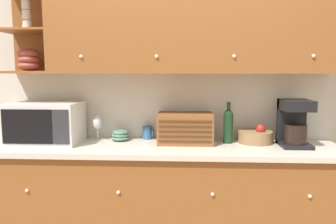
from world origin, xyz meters
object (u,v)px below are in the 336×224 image
microwave (46,123)px  wine_bottle (228,125)px  bowl_stack_on_counter (120,135)px  bread_box (185,128)px  wine_glass (97,123)px  fruit_basket (256,137)px  coffee_maker (294,122)px  mug (148,133)px

microwave → wine_bottle: bearing=2.8°
bowl_stack_on_counter → bread_box: (0.55, -0.06, 0.08)m
bowl_stack_on_counter → wine_glass: bearing=176.3°
bread_box → fruit_basket: 0.58m
bowl_stack_on_counter → wine_bottle: 0.91m
bread_box → wine_bottle: wine_bottle is taller
wine_bottle → coffee_maker: 0.51m
microwave → wine_glass: microwave is taller
bowl_stack_on_counter → mug: size_ratio=1.41×
wine_bottle → bowl_stack_on_counter: bearing=177.4°
microwave → wine_bottle: wine_bottle is taller
bread_box → wine_bottle: bearing=2.8°
bread_box → bowl_stack_on_counter: bearing=174.1°
wine_glass → coffee_maker: coffee_maker is taller
microwave → bowl_stack_on_counter: microwave is taller
wine_glass → wine_bottle: (1.10, -0.05, 0.01)m
wine_bottle → coffee_maker: size_ratio=0.93×
microwave → coffee_maker: 1.99m
bread_box → wine_glass: bearing=174.6°
wine_glass → bowl_stack_on_counter: wine_glass is taller
mug → wine_glass: bearing=-171.4°
wine_glass → bread_box: bread_box is taller
wine_bottle → fruit_basket: wine_bottle is taller
bread_box → fruit_basket: (0.58, 0.03, -0.07)m
bowl_stack_on_counter → fruit_basket: fruit_basket is taller
microwave → wine_bottle: size_ratio=1.65×
wine_glass → fruit_basket: bearing=-1.8°
microwave → wine_glass: (0.39, 0.13, -0.02)m
wine_glass → coffee_maker: size_ratio=0.59×
fruit_basket → mug: bearing=173.3°
microwave → bowl_stack_on_counter: 0.61m
bowl_stack_on_counter → coffee_maker: size_ratio=0.42×
wine_bottle → wine_glass: bearing=177.2°
mug → bread_box: (0.32, -0.13, 0.07)m
mug → wine_bottle: bearing=-9.9°
microwave → coffee_maker: (1.99, -0.00, 0.02)m
bread_box → fruit_basket: size_ratio=1.60×
mug → fruit_basket: bearing=-6.7°
bowl_stack_on_counter → coffee_maker: 1.41m
bowl_stack_on_counter → mug: bearing=18.8°
wine_glass → mug: (0.42, 0.06, -0.09)m
mug → wine_bottle: wine_bottle is taller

